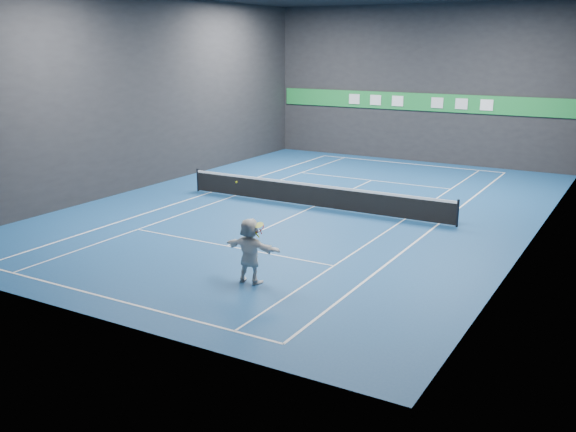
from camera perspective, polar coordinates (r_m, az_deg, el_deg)
The scene contains 19 objects.
ground at distance 27.53m, azimuth 2.27°, elevation 0.82°, with size 26.00×26.00×0.00m, color navy.
wall_back at distance 38.74m, azimuth 11.54°, elevation 11.40°, with size 18.00×0.10×9.00m, color black.
wall_front at distance 16.49m, azimuth -19.30°, elevation 6.36°, with size 18.00×0.10×9.00m, color black.
wall_left at distance 31.96m, azimuth -12.32°, elevation 10.65°, with size 0.10×26.00×9.00m, color black.
wall_right at distance 23.98m, azimuth 21.99°, elevation 8.57°, with size 0.10×26.00×9.00m, color black.
baseline_near at distance 18.36m, azimuth -15.47°, elevation -7.10°, with size 10.98×0.08×0.01m, color white.
baseline_far at distance 38.22m, azimuth 10.65°, elevation 4.60°, with size 10.98×0.08×0.01m, color white.
sideline_doubles_left at distance 30.40m, azimuth -6.92°, elevation 2.09°, with size 0.08×23.78×0.01m, color white.
sideline_doubles_right at distance 25.53m, azimuth 13.23°, elevation -0.71°, with size 0.08×23.78×0.01m, color white.
sideline_singles_left at distance 29.61m, azimuth -4.78°, elevation 1.80°, with size 0.06×23.78×0.01m, color white.
sideline_singles_right at distance 25.94m, azimuth 10.32°, elevation -0.30°, with size 0.06×23.78×0.01m, color white.
service_line_near at distance 22.28m, azimuth -5.45°, elevation -2.67°, with size 8.23×0.06×0.01m, color white.
service_line_far at distance 33.18m, azimuth 7.45°, elevation 3.17°, with size 8.23×0.06×0.01m, color white.
center_service_line at distance 27.53m, azimuth 2.27°, elevation 0.83°, with size 0.06×12.80×0.01m, color white.
player at distance 18.59m, azimuth -3.41°, elevation -3.09°, with size 1.81×0.58×1.95m, color silver.
tennis_ball at distance 18.34m, azimuth -4.62°, elevation 3.02°, with size 0.06×0.06×0.06m, color #CED623.
tennis_net at distance 27.40m, azimuth 2.28°, elevation 1.92°, with size 12.50×0.10×1.07m.
sponsor_banner at distance 38.75m, azimuth 11.43°, elevation 9.92°, with size 17.64×0.11×1.00m.
tennis_racket at distance 18.27m, azimuth -2.55°, elevation -1.15°, with size 0.41×0.34×0.49m.
Camera 1 is at (12.41, -23.63, 6.74)m, focal length 40.00 mm.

